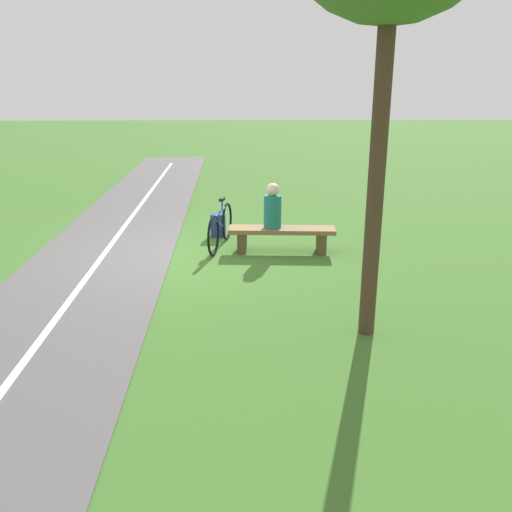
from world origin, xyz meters
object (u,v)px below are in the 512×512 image
(person_seated, at_px, (273,208))
(bicycle, at_px, (220,227))
(backpack, at_px, (218,225))
(bench, at_px, (282,235))

(person_seated, bearing_deg, bicycle, -14.89)
(bicycle, distance_m, backpack, 0.78)
(bench, bearing_deg, backpack, -38.28)
(person_seated, height_order, bicycle, person_seated)
(person_seated, height_order, backpack, person_seated)
(bench, distance_m, bicycle, 1.19)
(bench, distance_m, backpack, 1.63)
(backpack, bearing_deg, bicycle, 95.47)
(bench, relative_size, backpack, 4.21)
(bench, distance_m, person_seated, 0.53)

